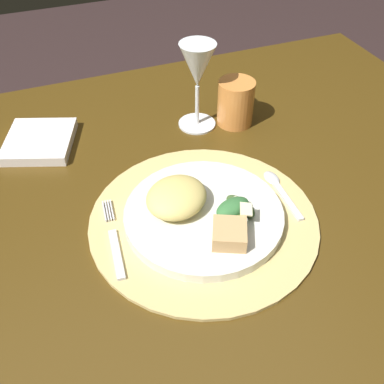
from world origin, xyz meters
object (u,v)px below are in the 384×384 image
at_px(dining_table, 147,253).
at_px(wine_glass, 197,69).
at_px(fork, 114,241).
at_px(napkin, 39,141).
at_px(spoon, 278,187).
at_px(amber_tumbler, 236,103).
at_px(dinner_plate, 204,215).

xyz_separation_m(dining_table, wine_glass, (0.17, 0.18, 0.25)).
relative_size(fork, napkin, 1.24).
bearing_deg(napkin, spoon, -37.72).
xyz_separation_m(dining_table, amber_tumbler, (0.24, 0.16, 0.17)).
distance_m(dinner_plate, wine_glass, 0.29).
height_order(dining_table, wine_glass, wine_glass).
xyz_separation_m(dining_table, fork, (-0.06, -0.07, 0.14)).
bearing_deg(amber_tumbler, wine_glass, 165.72).
bearing_deg(wine_glass, fork, -132.74).
relative_size(dinner_plate, napkin, 1.90).
relative_size(spoon, wine_glass, 0.73).
distance_m(fork, wine_glass, 0.36).
bearing_deg(spoon, dining_table, 166.28).
height_order(dinner_plate, amber_tumbler, amber_tumbler).
height_order(dining_table, spoon, spoon).
distance_m(dining_table, spoon, 0.27).
xyz_separation_m(dining_table, spoon, (0.22, -0.05, 0.14)).
distance_m(spoon, amber_tumbler, 0.22).
distance_m(dining_table, dinner_plate, 0.18).
bearing_deg(fork, napkin, 103.51).
height_order(fork, amber_tumbler, amber_tumbler).
bearing_deg(amber_tumbler, dining_table, -146.71).
relative_size(dining_table, fork, 8.65).
bearing_deg(dinner_plate, napkin, 125.61).
height_order(dinner_plate, wine_glass, wine_glass).
relative_size(wine_glass, amber_tumbler, 1.89).
height_order(fork, spoon, spoon).
bearing_deg(napkin, dining_table, -58.83).
distance_m(napkin, amber_tumbler, 0.38).
bearing_deg(wine_glass, amber_tumbler, -14.28).
bearing_deg(wine_glass, spoon, -76.99).
bearing_deg(napkin, amber_tumbler, -9.35).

